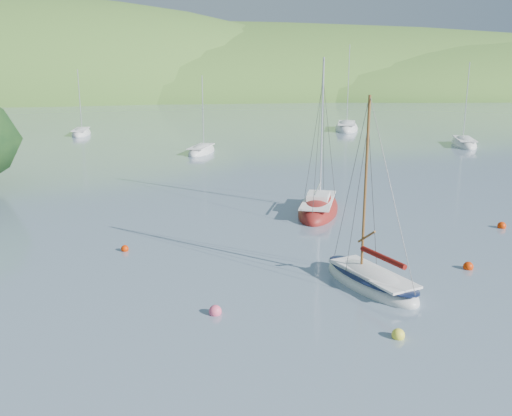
{
  "coord_description": "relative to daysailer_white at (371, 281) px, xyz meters",
  "views": [
    {
      "loc": [
        -4.55,
        -20.21,
        9.46
      ],
      "look_at": [
        -0.71,
        8.0,
        2.18
      ],
      "focal_mm": 40.0,
      "sensor_mm": 36.0,
      "label": 1
    }
  ],
  "objects": [
    {
      "name": "distant_sloop_a",
      "position": [
        -5.7,
        38.84,
        -0.05
      ],
      "size": [
        4.22,
        6.58,
        8.87
      ],
      "rotation": [
        0.0,
        0.0,
        -0.36
      ],
      "color": "white",
      "rests_on": "ground"
    },
    {
      "name": "shoreline_hills",
      "position": [
        -13.23,
        170.23,
        -0.21
      ],
      "size": [
        690.0,
        135.0,
        56.0
      ],
      "color": "#3B5E24",
      "rests_on": "ground"
    },
    {
      "name": "mooring_buoys",
      "position": [
        0.53,
        1.4,
        -0.09
      ],
      "size": [
        22.11,
        12.94,
        0.5
      ],
      "color": "yellow",
      "rests_on": "ground"
    },
    {
      "name": "sloop_red",
      "position": [
        0.75,
        12.63,
        0.0
      ],
      "size": [
        4.76,
        7.61,
        10.64
      ],
      "rotation": [
        0.0,
        0.0,
        -0.34
      ],
      "color": "maroon",
      "rests_on": "ground"
    },
    {
      "name": "distant_sloop_c",
      "position": [
        -21.12,
        57.05,
        -0.04
      ],
      "size": [
        2.31,
        6.56,
        9.36
      ],
      "rotation": [
        0.0,
        0.0,
        -0.0
      ],
      "color": "white",
      "rests_on": "ground"
    },
    {
      "name": "distant_sloop_b",
      "position": [
        16.02,
        57.7,
        0.0
      ],
      "size": [
        5.76,
        9.65,
        13.0
      ],
      "rotation": [
        0.0,
        0.0,
        -0.3
      ],
      "color": "white",
      "rests_on": "ground"
    },
    {
      "name": "ground",
      "position": [
        -3.57,
        -2.2,
        -0.21
      ],
      "size": [
        700.0,
        700.0,
        0.0
      ],
      "primitive_type": "plane",
      "color": "slate",
      "rests_on": "ground"
    },
    {
      "name": "daysailer_white",
      "position": [
        0.0,
        0.0,
        0.0
      ],
      "size": [
        3.9,
        6.08,
        8.77
      ],
      "rotation": [
        0.0,
        0.0,
        0.35
      ],
      "color": "white",
      "rests_on": "ground"
    },
    {
      "name": "distant_sloop_d",
      "position": [
        25.02,
        40.18,
        -0.03
      ],
      "size": [
        4.58,
        7.69,
        10.37
      ],
      "rotation": [
        0.0,
        0.0,
        -0.3
      ],
      "color": "white",
      "rests_on": "ground"
    }
  ]
}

